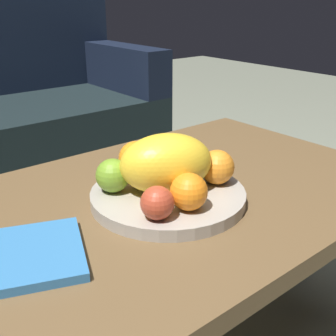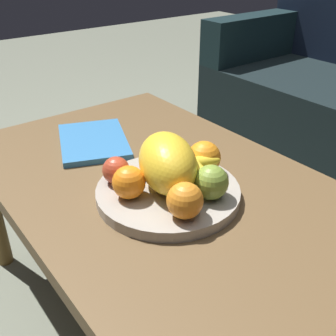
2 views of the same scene
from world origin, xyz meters
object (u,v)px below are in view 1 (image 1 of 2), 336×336
Objects in this scene: apple_front at (157,203)px; magazine at (4,259)px; fruit_bowl at (168,196)px; orange_right at (188,192)px; melon_large_front at (166,163)px; apple_right at (113,176)px; coffee_table at (151,218)px; apple_left at (184,158)px; orange_front at (136,159)px; orange_left at (217,167)px; banana_bunch at (159,167)px.

apple_front is 0.25× the size of magazine.
orange_right is (-0.02, -0.09, 0.05)m from fruit_bowl.
melon_large_front reaches higher than apple_right.
coffee_table is 16.72× the size of apple_right.
apple_left is at bearing 9.71° from coffee_table.
orange_front is 1.06× the size of orange_left.
orange_front reaches higher than apple_right.
coffee_table is 0.18m from orange_left.
banana_bunch is at bearing 175.50° from apple_left.
apple_left is at bearing 51.55° from orange_right.
orange_left is 0.30× the size of magazine.
apple_right is (-0.09, -0.04, -0.00)m from orange_front.
melon_large_front is 2.42× the size of orange_front.
fruit_bowl is 4.49× the size of orange_right.
apple_left is at bearing 102.15° from orange_left.
apple_front is 0.37× the size of banana_bunch.
melon_large_front reaches higher than orange_right.
apple_right is 0.41× the size of banana_bunch.
melon_large_front is 0.09m from orange_right.
fruit_bowl is 0.12m from orange_left.
apple_left is (0.09, 0.05, 0.05)m from fruit_bowl.
orange_left is at bearing -19.98° from fruit_bowl.
orange_front reaches higher than apple_front.
orange_front is at bearing 91.60° from fruit_bowl.
fruit_bowl is at bearing -150.32° from apple_left.
fruit_bowl reaches higher than magazine.
orange_left is (0.11, -0.15, -0.00)m from orange_front.
orange_right is 1.02× the size of apple_right.
apple_front is at bearing -138.82° from fruit_bowl.
orange_front is at bearing 84.24° from orange_right.
orange_right is 0.17m from apple_right.
orange_front reaches higher than orange_left.
apple_right is at bearing 172.07° from banana_bunch.
orange_right is at bearing 6.99° from magazine.
orange_right is at bearing -104.55° from fruit_bowl.
apple_right reaches higher than fruit_bowl.
orange_left is (0.13, -0.07, 0.11)m from coffee_table.
apple_right is at bearing 151.07° from orange_left.
fruit_bowl is at bearing 22.18° from magazine.
orange_front is (0.00, 0.11, -0.02)m from melon_large_front.
apple_front is 0.22m from apple_left.
apple_left is 0.44× the size of banana_bunch.
apple_left reaches higher than fruit_bowl.
melon_large_front is at bearing -152.00° from apple_left.
orange_right is 0.29× the size of magazine.
coffee_table is at bearing -170.29° from apple_left.
melon_large_front is at bearing -38.32° from apple_right.
banana_bunch reaches higher than magazine.
banana_bunch is (0.11, -0.02, -0.00)m from apple_right.
orange_left reaches higher than magazine.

